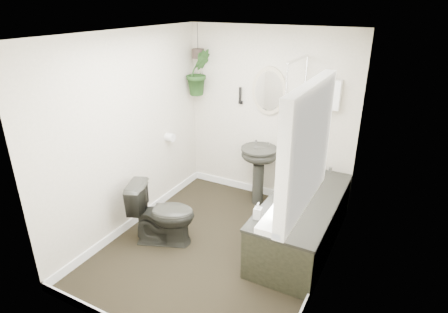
% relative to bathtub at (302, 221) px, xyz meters
% --- Properties ---
extents(floor, '(2.30, 2.80, 0.02)m').
position_rel_bathtub_xyz_m(floor, '(-0.80, -0.50, -0.30)').
color(floor, black).
rests_on(floor, ground).
extents(ceiling, '(2.30, 2.80, 0.02)m').
position_rel_bathtub_xyz_m(ceiling, '(-0.80, -0.50, 2.02)').
color(ceiling, white).
rests_on(ceiling, ground).
extents(wall_back, '(2.30, 0.02, 2.30)m').
position_rel_bathtub_xyz_m(wall_back, '(-0.80, 0.91, 0.86)').
color(wall_back, beige).
rests_on(wall_back, ground).
extents(wall_front, '(2.30, 0.02, 2.30)m').
position_rel_bathtub_xyz_m(wall_front, '(-0.80, -1.91, 0.86)').
color(wall_front, beige).
rests_on(wall_front, ground).
extents(wall_left, '(0.02, 2.80, 2.30)m').
position_rel_bathtub_xyz_m(wall_left, '(-1.96, -0.50, 0.86)').
color(wall_left, beige).
rests_on(wall_left, ground).
extents(wall_right, '(0.02, 2.80, 2.30)m').
position_rel_bathtub_xyz_m(wall_right, '(0.36, -0.50, 0.86)').
color(wall_right, beige).
rests_on(wall_right, ground).
extents(skirting, '(2.30, 2.80, 0.10)m').
position_rel_bathtub_xyz_m(skirting, '(-0.80, -0.50, -0.24)').
color(skirting, white).
rests_on(skirting, floor).
extents(bathtub, '(0.72, 1.72, 0.58)m').
position_rel_bathtub_xyz_m(bathtub, '(0.00, 0.00, 0.00)').
color(bathtub, black).
rests_on(bathtub, floor).
extents(bath_screen, '(0.04, 0.72, 1.40)m').
position_rel_bathtub_xyz_m(bath_screen, '(-0.33, 0.49, 0.99)').
color(bath_screen, silver).
rests_on(bath_screen, bathtub).
extents(shower_box, '(0.20, 0.10, 0.35)m').
position_rel_bathtub_xyz_m(shower_box, '(0.00, 0.84, 1.26)').
color(shower_box, white).
rests_on(shower_box, wall_back).
extents(oval_mirror, '(0.46, 0.03, 0.62)m').
position_rel_bathtub_xyz_m(oval_mirror, '(-0.80, 0.87, 1.21)').
color(oval_mirror, '#BBAD8C').
rests_on(oval_mirror, wall_back).
extents(wall_sconce, '(0.04, 0.04, 0.22)m').
position_rel_bathtub_xyz_m(wall_sconce, '(-1.20, 0.86, 1.11)').
color(wall_sconce, black).
rests_on(wall_sconce, wall_back).
extents(toilet_roll_holder, '(0.11, 0.11, 0.11)m').
position_rel_bathtub_xyz_m(toilet_roll_holder, '(-1.90, 0.20, 0.61)').
color(toilet_roll_holder, white).
rests_on(toilet_roll_holder, wall_left).
extents(window_recess, '(0.08, 1.00, 0.90)m').
position_rel_bathtub_xyz_m(window_recess, '(0.29, -1.20, 1.36)').
color(window_recess, white).
rests_on(window_recess, wall_right).
extents(window_sill, '(0.18, 1.00, 0.04)m').
position_rel_bathtub_xyz_m(window_sill, '(0.22, -1.20, 0.94)').
color(window_sill, white).
rests_on(window_sill, wall_right).
extents(window_blinds, '(0.01, 0.86, 0.76)m').
position_rel_bathtub_xyz_m(window_blinds, '(0.24, -1.20, 1.36)').
color(window_blinds, white).
rests_on(window_blinds, wall_right).
extents(toilet, '(0.82, 0.64, 0.73)m').
position_rel_bathtub_xyz_m(toilet, '(-1.40, -0.69, 0.08)').
color(toilet, black).
rests_on(toilet, floor).
extents(pedestal_sink, '(0.51, 0.45, 0.81)m').
position_rel_bathtub_xyz_m(pedestal_sink, '(-0.80, 0.62, 0.12)').
color(pedestal_sink, black).
rests_on(pedestal_sink, floor).
extents(sill_plant, '(0.23, 0.21, 0.21)m').
position_rel_bathtub_xyz_m(sill_plant, '(0.21, -1.13, 1.07)').
color(sill_plant, black).
rests_on(sill_plant, window_sill).
extents(hanging_plant, '(0.42, 0.43, 0.61)m').
position_rel_bathtub_xyz_m(hanging_plant, '(-1.77, 0.75, 1.38)').
color(hanging_plant, black).
rests_on(hanging_plant, ceiling).
extents(soap_bottle, '(0.09, 0.09, 0.17)m').
position_rel_bathtub_xyz_m(soap_bottle, '(-0.29, -0.60, 0.38)').
color(soap_bottle, black).
rests_on(soap_bottle, bathtub).
extents(hanging_pot, '(0.16, 0.16, 0.12)m').
position_rel_bathtub_xyz_m(hanging_pot, '(-1.77, 0.75, 1.63)').
color(hanging_pot, '#2D231E').
rests_on(hanging_pot, ceiling).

